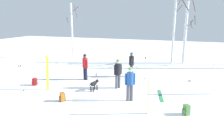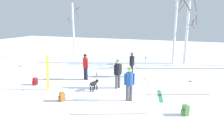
# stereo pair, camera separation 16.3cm
# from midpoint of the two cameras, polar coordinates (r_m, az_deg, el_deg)

# --- Properties ---
(ground_plane) EXTENTS (60.00, 60.00, 0.00)m
(ground_plane) POSITION_cam_midpoint_polar(r_m,az_deg,el_deg) (10.19, -1.97, -9.02)
(ground_plane) COLOR white
(person_0) EXTENTS (0.47, 0.34, 1.72)m
(person_0) POSITION_cam_midpoint_polar(r_m,az_deg,el_deg) (13.80, -6.89, 1.34)
(person_0) COLOR #1E2338
(person_0) RESTS_ON ground_plane
(person_1) EXTENTS (0.34, 0.52, 1.72)m
(person_1) POSITION_cam_midpoint_polar(r_m,az_deg,el_deg) (14.41, 5.76, 1.92)
(person_1) COLOR black
(person_1) RESTS_ON ground_plane
(person_2) EXTENTS (0.48, 0.34, 1.72)m
(person_2) POSITION_cam_midpoint_polar(r_m,az_deg,el_deg) (10.20, 5.20, -3.18)
(person_2) COLOR #4C4C56
(person_2) RESTS_ON ground_plane
(person_3) EXTENTS (0.36, 0.43, 1.72)m
(person_3) POSITION_cam_midpoint_polar(r_m,az_deg,el_deg) (12.00, 1.99, -0.49)
(person_3) COLOR #4C4C56
(person_3) RESTS_ON ground_plane
(dog) EXTENTS (0.31, 0.89, 0.57)m
(dog) POSITION_cam_midpoint_polar(r_m,az_deg,el_deg) (11.82, -4.47, -3.75)
(dog) COLOR black
(dog) RESTS_ON ground_plane
(ski_pair_planted_0) EXTENTS (0.12, 0.23, 1.98)m
(ski_pair_planted_0) POSITION_cam_midpoint_polar(r_m,az_deg,el_deg) (12.27, -16.75, -0.73)
(ski_pair_planted_0) COLOR yellow
(ski_pair_planted_0) RESTS_ON ground_plane
(ski_pair_planted_1) EXTENTS (0.02, 0.23, 1.80)m
(ski_pair_planted_1) POSITION_cam_midpoint_polar(r_m,az_deg,el_deg) (12.18, 25.94, -2.12)
(ski_pair_planted_1) COLOR white
(ski_pair_planted_1) RESTS_ON ground_plane
(ski_pair_planted_2) EXTENTS (0.08, 0.25, 1.75)m
(ski_pair_planted_2) POSITION_cam_midpoint_polar(r_m,az_deg,el_deg) (8.88, 10.01, -6.75)
(ski_pair_planted_2) COLOR yellow
(ski_pair_planted_2) RESTS_ON ground_plane
(ski_pair_lying_0) EXTENTS (0.54, 1.77, 0.05)m
(ski_pair_lying_0) POSITION_cam_midpoint_polar(r_m,az_deg,el_deg) (11.37, 13.38, -6.85)
(ski_pair_lying_0) COLOR green
(ski_pair_lying_0) RESTS_ON ground_plane
(ski_pair_lying_1) EXTENTS (0.61, 1.70, 0.05)m
(ski_pair_lying_1) POSITION_cam_midpoint_polar(r_m,az_deg,el_deg) (14.43, 20.84, -2.91)
(ski_pair_lying_1) COLOR white
(ski_pair_lying_1) RESTS_ON ground_plane
(ski_poles_0) EXTENTS (0.07, 0.24, 1.52)m
(ski_poles_0) POSITION_cam_midpoint_polar(r_m,az_deg,el_deg) (12.46, -23.08, -1.90)
(ski_poles_0) COLOR #B2B2BC
(ski_poles_0) RESTS_ON ground_plane
(ski_poles_1) EXTENTS (0.07, 0.27, 1.53)m
(ski_poles_1) POSITION_cam_midpoint_polar(r_m,az_deg,el_deg) (13.82, 9.42, 0.58)
(ski_poles_1) COLOR #B2B2BC
(ski_poles_1) RESTS_ON ground_plane
(backpack_0) EXTENTS (0.34, 0.35, 0.44)m
(backpack_0) POSITION_cam_midpoint_polar(r_m,az_deg,el_deg) (10.64, -13.07, -7.13)
(backpack_0) COLOR #99591E
(backpack_0) RESTS_ON ground_plane
(backpack_1) EXTENTS (0.34, 0.34, 0.44)m
(backpack_1) POSITION_cam_midpoint_polar(r_m,az_deg,el_deg) (9.49, 19.81, -10.28)
(backpack_1) COLOR #4C7F3F
(backpack_1) RESTS_ON ground_plane
(backpack_2) EXTENTS (0.32, 0.29, 0.44)m
(backpack_2) POSITION_cam_midpoint_polar(r_m,az_deg,el_deg) (13.59, -19.87, -2.94)
(backpack_2) COLOR red
(backpack_2) RESTS_ON ground_plane
(water_bottle_0) EXTENTS (0.07, 0.07, 0.25)m
(water_bottle_0) POSITION_cam_midpoint_polar(r_m,az_deg,el_deg) (14.77, -3.89, -1.18)
(water_bottle_0) COLOR silver
(water_bottle_0) RESTS_ON ground_plane
(birch_tree_0) EXTENTS (1.21, 1.20, 5.39)m
(birch_tree_0) POSITION_cam_midpoint_polar(r_m,az_deg,el_deg) (21.86, -10.23, 10.78)
(birch_tree_0) COLOR white
(birch_tree_0) RESTS_ON ground_plane
(birch_tree_1) EXTENTS (0.90, 1.04, 6.64)m
(birch_tree_1) POSITION_cam_midpoint_polar(r_m,az_deg,el_deg) (19.51, 17.18, 11.67)
(birch_tree_1) COLOR white
(birch_tree_1) RESTS_ON ground_plane
(birch_tree_2) EXTENTS (1.53, 1.42, 5.79)m
(birch_tree_2) POSITION_cam_midpoint_polar(r_m,az_deg,el_deg) (19.41, 20.06, 9.96)
(birch_tree_2) COLOR silver
(birch_tree_2) RESTS_ON ground_plane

